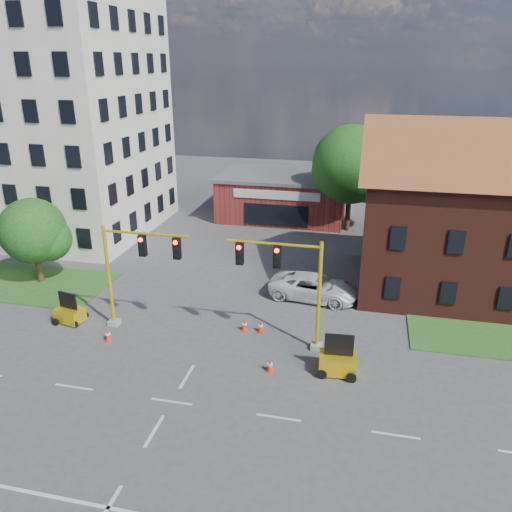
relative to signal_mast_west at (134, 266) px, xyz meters
name	(u,v)px	position (x,y,z in m)	size (l,w,h in m)	color
ground	(172,402)	(4.36, -6.00, -3.92)	(120.00, 120.00, 0.00)	#434346
lane_markings	(144,448)	(4.36, -9.00, -3.91)	(60.00, 36.00, 0.01)	silver
office_block	(42,114)	(-15.64, 15.91, 6.39)	(18.40, 15.40, 20.60)	beige
brick_shop	(283,195)	(4.36, 23.99, -1.76)	(12.40, 8.40, 4.30)	maroon
tree_large	(355,167)	(11.21, 21.08, 1.89)	(7.29, 6.95, 9.54)	#372314
tree_nw_front	(37,233)	(-9.42, 4.58, -0.26)	(4.70, 4.48, 6.06)	#372314
signal_mast_west	(134,266)	(0.00, 0.00, 0.00)	(5.30, 0.60, 6.20)	#969791
signal_mast_east	(288,280)	(8.71, 0.00, 0.00)	(5.30, 0.60, 6.20)	#969791
trailer_west	(70,313)	(-4.37, -0.27, -3.34)	(1.81, 1.39, 1.85)	yellow
trailer_east	(338,362)	(11.63, -2.02, -3.26)	(1.92, 1.35, 2.10)	yellow
cone_a	(108,335)	(-1.11, -1.71, -3.58)	(0.40, 0.40, 0.70)	red
cone_b	(245,325)	(6.06, 1.06, -3.58)	(0.40, 0.40, 0.70)	red
cone_c	(270,366)	(8.30, -2.64, -3.58)	(0.40, 0.40, 0.70)	red
cone_d	(261,327)	(7.02, 1.09, -3.58)	(0.40, 0.40, 0.70)	red
pickup_white	(314,287)	(9.49, 6.15, -3.11)	(2.68, 5.82, 1.62)	white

